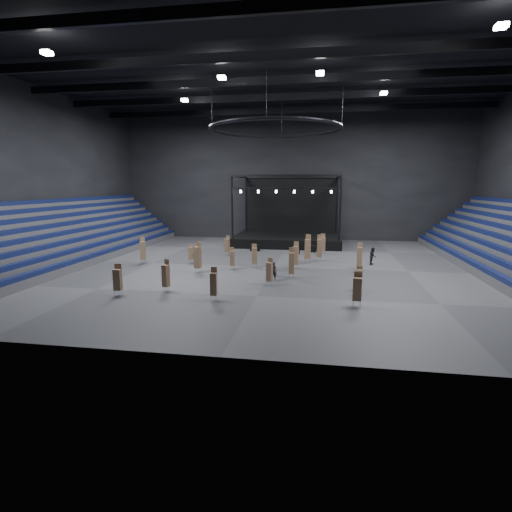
% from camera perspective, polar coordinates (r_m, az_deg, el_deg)
% --- Properties ---
extents(floor, '(50.00, 50.00, 0.00)m').
position_cam_1_polar(floor, '(39.01, 2.61, -1.58)').
color(floor, '#444446').
rests_on(floor, ground).
extents(ceiling, '(50.00, 42.00, 0.20)m').
position_cam_1_polar(ceiling, '(39.51, 2.84, 24.92)').
color(ceiling, black).
rests_on(ceiling, wall_back).
extents(wall_back, '(50.00, 0.20, 18.00)m').
position_cam_1_polar(wall_back, '(59.12, 5.12, 11.15)').
color(wall_back, black).
rests_on(wall_back, ground).
extents(wall_front, '(50.00, 0.20, 18.00)m').
position_cam_1_polar(wall_front, '(17.55, -5.47, 13.66)').
color(wall_front, black).
rests_on(wall_front, ground).
extents(wall_left, '(0.20, 42.00, 18.00)m').
position_cam_1_polar(wall_left, '(48.03, -28.96, 10.19)').
color(wall_left, black).
rests_on(wall_left, ground).
extents(bleachers_left, '(7.20, 40.00, 6.40)m').
position_cam_1_polar(bleachers_left, '(47.19, -26.24, 1.56)').
color(bleachers_left, '#4B4B4D').
rests_on(bleachers_left, floor).
extents(stage, '(14.00, 10.00, 9.20)m').
position_cam_1_polar(stage, '(54.74, 4.63, 3.32)').
color(stage, black).
rests_on(stage, floor).
extents(truss_ring, '(12.30, 12.30, 5.15)m').
position_cam_1_polar(truss_ring, '(38.54, 2.77, 17.71)').
color(truss_ring, black).
rests_on(truss_ring, ceiling).
extents(roof_girders, '(49.00, 30.35, 0.70)m').
position_cam_1_polar(roof_girders, '(39.32, 2.83, 23.79)').
color(roof_girders, black).
rests_on(roof_girders, ceiling).
extents(floodlights, '(28.60, 16.60, 0.25)m').
position_cam_1_polar(floodlights, '(35.32, 2.01, 24.37)').
color(floodlights, white).
rests_on(floodlights, roof_girders).
extents(flight_case_left, '(1.17, 0.69, 0.74)m').
position_cam_1_polar(flight_case_left, '(48.41, -0.14, 1.17)').
color(flight_case_left, black).
rests_on(flight_case_left, floor).
extents(flight_case_mid, '(1.25, 0.94, 0.75)m').
position_cam_1_polar(flight_case_mid, '(46.68, 5.51, 0.79)').
color(flight_case_mid, black).
rests_on(flight_case_mid, floor).
extents(flight_case_right, '(1.27, 0.78, 0.80)m').
position_cam_1_polar(flight_case_right, '(48.05, 7.85, 1.04)').
color(flight_case_right, black).
rests_on(flight_case_right, floor).
extents(chair_stack_0, '(0.49, 0.49, 2.77)m').
position_cam_1_polar(chair_stack_0, '(42.45, 9.04, 1.18)').
color(chair_stack_0, silver).
rests_on(chair_stack_0, floor).
extents(chair_stack_1, '(0.62, 0.62, 2.73)m').
position_cam_1_polar(chair_stack_1, '(42.03, -15.87, 0.82)').
color(chair_stack_1, silver).
rests_on(chair_stack_1, floor).
extents(chair_stack_2, '(0.53, 0.53, 2.64)m').
position_cam_1_polar(chair_stack_2, '(38.32, 14.57, -0.07)').
color(chair_stack_2, silver).
rests_on(chair_stack_2, floor).
extents(chair_stack_3, '(0.63, 0.63, 2.33)m').
position_cam_1_polar(chair_stack_3, '(26.91, 14.29, -4.51)').
color(chair_stack_3, silver).
rests_on(chair_stack_3, floor).
extents(chair_stack_4, '(0.53, 0.53, 2.20)m').
position_cam_1_polar(chair_stack_4, '(31.74, 1.96, -2.20)').
color(chair_stack_4, silver).
rests_on(chair_stack_4, floor).
extents(chair_stack_5, '(0.54, 0.54, 2.60)m').
position_cam_1_polar(chair_stack_5, '(38.21, 5.70, 0.16)').
color(chair_stack_5, silver).
rests_on(chair_stack_5, floor).
extents(chair_stack_6, '(0.55, 0.55, 2.39)m').
position_cam_1_polar(chair_stack_6, '(46.44, 9.54, 1.75)').
color(chair_stack_6, silver).
rests_on(chair_stack_6, floor).
extents(chair_stack_7, '(0.59, 0.59, 2.30)m').
position_cam_1_polar(chair_stack_7, '(38.52, -0.24, 0.12)').
color(chair_stack_7, silver).
rests_on(chair_stack_7, floor).
extents(chair_stack_8, '(0.46, 0.46, 2.33)m').
position_cam_1_polar(chair_stack_8, '(27.77, -6.07, -3.92)').
color(chair_stack_8, silver).
rests_on(chair_stack_8, floor).
extents(chair_stack_9, '(0.53, 0.53, 2.12)m').
position_cam_1_polar(chair_stack_9, '(37.77, -3.43, -0.28)').
color(chair_stack_9, silver).
rests_on(chair_stack_9, floor).
extents(chair_stack_10, '(0.49, 0.49, 2.65)m').
position_cam_1_polar(chair_stack_10, '(34.25, 5.09, -0.96)').
color(chair_stack_10, silver).
rests_on(chair_stack_10, floor).
extents(chair_stack_11, '(0.59, 0.59, 1.91)m').
position_cam_1_polar(chair_stack_11, '(31.02, 14.44, -3.00)').
color(chair_stack_11, silver).
rests_on(chair_stack_11, floor).
extents(chair_stack_12, '(0.56, 0.56, 2.43)m').
position_cam_1_polar(chair_stack_12, '(30.66, -12.76, -2.69)').
color(chair_stack_12, silver).
rests_on(chair_stack_12, floor).
extents(chair_stack_13, '(0.47, 0.47, 1.95)m').
position_cam_1_polar(chair_stack_13, '(41.27, -9.29, 0.43)').
color(chair_stack_13, silver).
rests_on(chair_stack_13, floor).
extents(chair_stack_14, '(0.57, 0.57, 2.32)m').
position_cam_1_polar(chair_stack_14, '(30.41, -19.16, -3.13)').
color(chair_stack_14, silver).
rests_on(chair_stack_14, floor).
extents(chair_stack_15, '(0.56, 0.56, 2.23)m').
position_cam_1_polar(chair_stack_15, '(45.43, -4.13, 1.56)').
color(chair_stack_15, silver).
rests_on(chair_stack_15, floor).
extents(chair_stack_16, '(0.61, 0.61, 2.97)m').
position_cam_1_polar(chair_stack_16, '(40.87, 7.40, 1.05)').
color(chair_stack_16, silver).
rests_on(chair_stack_16, floor).
extents(chair_stack_17, '(0.61, 0.61, 2.87)m').
position_cam_1_polar(chair_stack_17, '(36.60, -8.33, -0.12)').
color(chair_stack_17, silver).
rests_on(chair_stack_17, floor).
extents(man_center, '(0.62, 0.46, 1.57)m').
position_cam_1_polar(man_center, '(33.56, 2.51, -2.14)').
color(man_center, black).
rests_on(man_center, floor).
extents(crew_member, '(0.83, 0.97, 1.72)m').
position_cam_1_polar(crew_member, '(41.83, 16.36, 0.02)').
color(crew_member, black).
rests_on(crew_member, floor).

